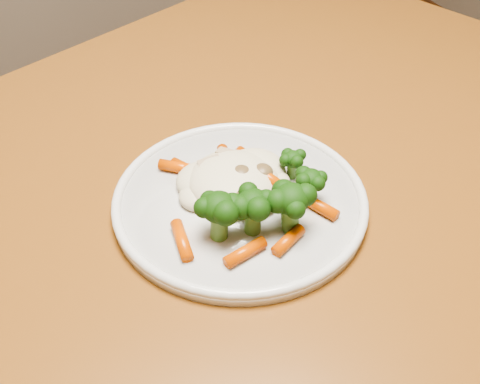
{
  "coord_description": "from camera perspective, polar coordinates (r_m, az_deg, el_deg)",
  "views": [
    {
      "loc": [
        -0.45,
        -0.58,
        1.17
      ],
      "look_at": [
        -0.26,
        -0.17,
        0.77
      ],
      "focal_mm": 45.0,
      "sensor_mm": 36.0,
      "label": 1
    }
  ],
  "objects": [
    {
      "name": "dining_table",
      "position": [
        0.69,
        -2.37,
        -7.54
      ],
      "size": [
        1.36,
        1.13,
        0.75
      ],
      "rotation": [
        0.0,
        0.0,
        0.35
      ],
      "color": "brown",
      "rests_on": "ground"
    },
    {
      "name": "meal",
      "position": [
        0.58,
        0.7,
        0.24
      ],
      "size": [
        0.17,
        0.18,
        0.05
      ],
      "color": "beige",
      "rests_on": "plate"
    },
    {
      "name": "plate",
      "position": [
        0.61,
        0.0,
        -0.99
      ],
      "size": [
        0.26,
        0.26,
        0.01
      ],
      "primitive_type": "cylinder",
      "color": "silver",
      "rests_on": "dining_table"
    }
  ]
}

